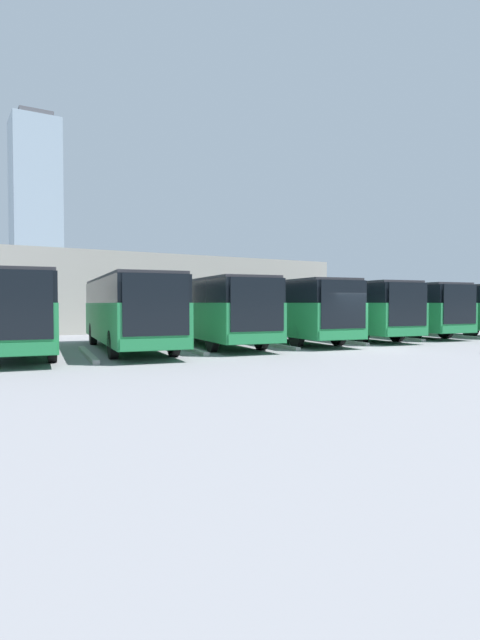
{
  "coord_description": "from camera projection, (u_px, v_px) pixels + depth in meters",
  "views": [
    {
      "loc": [
        15.73,
        16.24,
        2.05
      ],
      "look_at": [
        2.65,
        -5.59,
        1.19
      ],
      "focal_mm": 28.0,
      "sensor_mm": 36.0,
      "label": 1
    }
  ],
  "objects": [
    {
      "name": "curb_divider_2",
      "position": [
        333.0,
        340.0,
        26.63
      ],
      "size": [
        1.16,
        6.07,
        0.15
      ],
      "primitive_type": "cube",
      "rotation": [
        0.0,
        0.0,
        -0.15
      ],
      "color": "#9E9E99",
      "rests_on": "ground_plane"
    },
    {
      "name": "bus_4",
      "position": [
        211.0,
        309.0,
        24.5
      ],
      "size": [
        4.24,
        11.48,
        3.17
      ],
      "rotation": [
        0.0,
        0.0,
        -0.15
      ],
      "color": "#238447",
      "rests_on": "ground_plane"
    },
    {
      "name": "ground_plane",
      "position": [
        356.0,
        349.0,
        22.08
      ],
      "size": [
        600.0,
        600.0,
        0.0
      ],
      "primitive_type": "plane",
      "color": "gray"
    },
    {
      "name": "office_tower",
      "position": [
        36.0,
        213.0,
        189.04
      ],
      "size": [
        17.12,
        17.12,
        73.58
      ],
      "color": "#93A8B7",
      "rests_on": "ground_plane"
    },
    {
      "name": "bus_3",
      "position": [
        284.0,
        308.0,
        26.65
      ],
      "size": [
        4.24,
        11.48,
        3.17
      ],
      "rotation": [
        0.0,
        0.0,
        -0.15
      ],
      "color": "#238447",
      "rests_on": "ground_plane"
    },
    {
      "name": "curb_divider_3",
      "position": [
        268.0,
        344.0,
        24.17
      ],
      "size": [
        1.16,
        6.07,
        0.15
      ],
      "primitive_type": "cube",
      "rotation": [
        0.0,
        0.0,
        -0.15
      ],
      "color": "#9E9E99",
      "rests_on": "ground_plane"
    },
    {
      "name": "curb_divider_0",
      "position": [
        442.0,
        335.0,
        30.92
      ],
      "size": [
        1.16,
        6.07,
        0.15
      ],
      "primitive_type": "cube",
      "rotation": [
        0.0,
        0.0,
        -0.15
      ],
      "color": "#9E9E99",
      "rests_on": "ground_plane"
    },
    {
      "name": "bus_2",
      "position": [
        342.0,
        308.0,
        29.11
      ],
      "size": [
        4.24,
        11.48,
        3.17
      ],
      "rotation": [
        0.0,
        0.0,
        -0.15
      ],
      "color": "#238447",
      "rests_on": "ground_plane"
    },
    {
      "name": "station_building",
      "position": [
        160.0,
        294.0,
        41.83
      ],
      "size": [
        25.71,
        15.43,
        5.6
      ],
      "color": "#A8A399",
      "rests_on": "ground_plane"
    },
    {
      "name": "bus_1",
      "position": [
        391.0,
        308.0,
        31.59
      ],
      "size": [
        4.24,
        11.48,
        3.17
      ],
      "rotation": [
        0.0,
        0.0,
        -0.15
      ],
      "color": "#238447",
      "rests_on": "ground_plane"
    },
    {
      "name": "curb_divider_1",
      "position": [
        386.0,
        337.0,
        29.1
      ],
      "size": [
        1.16,
        6.07,
        0.15
      ],
      "primitive_type": "cube",
      "rotation": [
        0.0,
        0.0,
        -0.15
      ],
      "color": "#9E9E99",
      "rests_on": "ground_plane"
    },
    {
      "name": "curb_divider_4",
      "position": [
        185.0,
        348.0,
        22.01
      ],
      "size": [
        1.16,
        6.07,
        0.15
      ],
      "primitive_type": "cube",
      "rotation": [
        0.0,
        0.0,
        -0.15
      ],
      "color": "#9E9E99",
      "rests_on": "ground_plane"
    },
    {
      "name": "curb_divider_5",
      "position": [
        88.0,
        354.0,
        19.34
      ],
      "size": [
        1.16,
        6.07,
        0.15
      ],
      "primitive_type": "cube",
      "rotation": [
        0.0,
        0.0,
        -0.15
      ],
      "color": "#9E9E99",
      "rests_on": "ground_plane"
    },
    {
      "name": "bus_0",
      "position": [
        442.0,
        307.0,
        33.41
      ],
      "size": [
        4.24,
        11.48,
        3.17
      ],
      "rotation": [
        0.0,
        0.0,
        -0.15
      ],
      "color": "#238447",
      "rests_on": "ground_plane"
    },
    {
      "name": "bus_6",
      "position": [
        19.0,
        310.0,
        19.95
      ],
      "size": [
        4.24,
        11.48,
        3.17
      ],
      "rotation": [
        0.0,
        0.0,
        -0.15
      ],
      "color": "#238447",
      "rests_on": "ground_plane"
    },
    {
      "name": "bus_5",
      "position": [
        128.0,
        309.0,
        21.82
      ],
      "size": [
        4.24,
        11.48,
        3.17
      ],
      "rotation": [
        0.0,
        0.0,
        -0.15
      ],
      "color": "#238447",
      "rests_on": "ground_plane"
    }
  ]
}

